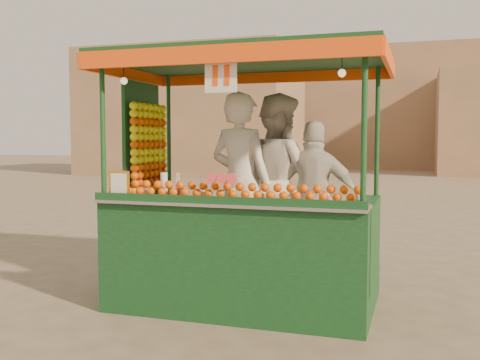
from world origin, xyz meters
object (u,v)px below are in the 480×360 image
(juice_cart, at_px, (237,225))
(vendor_left, at_px, (240,183))
(vendor_middle, at_px, (278,182))
(vendor_right, at_px, (315,198))

(juice_cart, xyz_separation_m, vendor_left, (-0.02, 0.17, 0.41))
(vendor_middle, xyz_separation_m, vendor_right, (0.42, -0.10, -0.14))
(juice_cart, xyz_separation_m, vendor_right, (0.73, 0.34, 0.27))
(juice_cart, distance_m, vendor_middle, 0.68)
(vendor_left, distance_m, vendor_middle, 0.43)
(vendor_right, bearing_deg, vendor_left, 13.27)
(vendor_left, height_order, vendor_middle, vendor_left)
(juice_cart, height_order, vendor_middle, juice_cart)
(juice_cart, relative_size, vendor_middle, 1.49)
(vendor_left, distance_m, vendor_right, 0.78)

